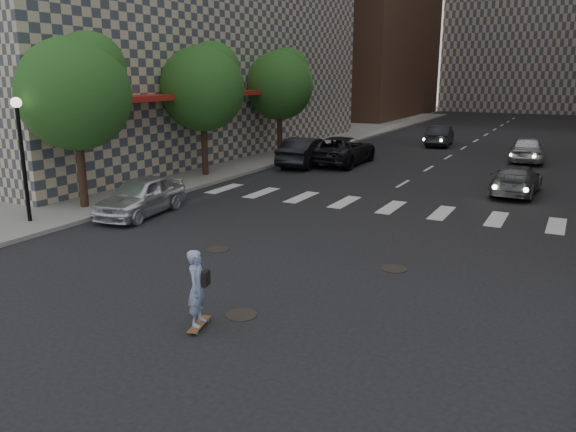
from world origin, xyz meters
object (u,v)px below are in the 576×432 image
traffic_car_d (527,148)px  lamppost (21,142)px  tree_a (78,89)px  traffic_car_b (516,180)px  traffic_car_a (306,152)px  tree_b (205,85)px  skateboarder (198,288)px  tree_c (281,82)px  silver_sedan (141,196)px  traffic_car_e (440,136)px  traffic_car_c (342,150)px

traffic_car_d → lamppost: bearing=53.8°
tree_a → traffic_car_b: 18.58m
traffic_car_a → traffic_car_d: traffic_car_a is taller
tree_a → traffic_car_b: tree_a is taller
tree_b → skateboarder: tree_b is taller
tree_c → traffic_car_d: size_ratio=1.39×
tree_b → silver_sedan: tree_b is taller
skateboarder → traffic_car_d: (3.80, 27.66, -0.09)m
lamppost → traffic_car_a: 16.60m
lamppost → traffic_car_b: size_ratio=0.97×
tree_c → traffic_car_b: tree_c is taller
skateboarder → silver_sedan: size_ratio=0.40×
traffic_car_b → traffic_car_d: (-0.53, 10.21, 0.17)m
skateboarder → traffic_car_a: bearing=95.2°
traffic_car_a → tree_c: bearing=-42.9°
lamppost → traffic_car_e: 30.09m
silver_sedan → traffic_car_d: bearing=53.3°
traffic_car_c → silver_sedan: bearing=81.0°
tree_b → traffic_car_d: (14.01, 13.08, -3.84)m
tree_a → traffic_car_a: 14.39m
skateboarder → traffic_car_b: skateboarder is taller
silver_sedan → traffic_car_a: traffic_car_a is taller
silver_sedan → lamppost: bearing=-137.9°
lamppost → traffic_car_d: bearing=59.3°
tree_b → tree_c: (0.00, 8.00, 0.00)m
lamppost → tree_c: 18.72m
skateboarder → traffic_car_d: 27.92m
lamppost → traffic_car_a: size_ratio=0.86×
tree_a → tree_b: bearing=90.0°
traffic_car_a → traffic_car_b: size_ratio=1.12×
tree_b → traffic_car_c: 9.28m
traffic_car_a → traffic_car_e: bearing=-113.2°
lamppost → silver_sedan: lamppost is taller
skateboarder → traffic_car_e: bearing=79.9°
traffic_car_e → traffic_car_c: bearing=68.6°
tree_c → traffic_car_c: (4.49, -0.85, -3.84)m
traffic_car_a → traffic_car_b: bearing=163.7°
tree_b → skateboarder: (10.21, -14.58, -3.74)m
traffic_car_b → traffic_car_e: traffic_car_e is taller
lamppost → traffic_car_c: size_ratio=0.73×
traffic_car_d → traffic_car_e: size_ratio=1.06×
lamppost → silver_sedan: size_ratio=1.00×
lamppost → traffic_car_c: lamppost is taller
silver_sedan → tree_c: bearing=91.3°
tree_a → traffic_car_c: 16.26m
lamppost → traffic_car_d: size_ratio=0.90×
traffic_car_c → tree_c: bearing=-11.9°
traffic_car_b → tree_c: bearing=-17.4°
traffic_car_b → traffic_car_c: bearing=-21.0°
traffic_car_a → tree_a: bearing=74.4°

